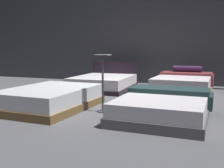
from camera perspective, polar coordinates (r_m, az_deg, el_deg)
ground_plane at (r=6.58m, az=2.81°, el=-3.35°), size 18.00×18.00×0.02m
showroom_back_wall at (r=9.71m, az=9.25°, el=10.45°), size 18.00×0.06×3.50m
bed_0 at (r=5.70m, az=-12.97°, el=-2.95°), size 1.57×2.17×0.43m
bed_1 at (r=4.88m, az=10.78°, el=-4.69°), size 1.63×1.97×0.47m
bed_2 at (r=8.16m, az=-1.76°, el=0.28°), size 1.71×2.14×0.79m
bed_3 at (r=7.56m, az=14.82°, el=-0.13°), size 1.50×2.18×0.73m
price_sign at (r=5.23m, az=-1.96°, el=-1.20°), size 0.28×0.24×1.11m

